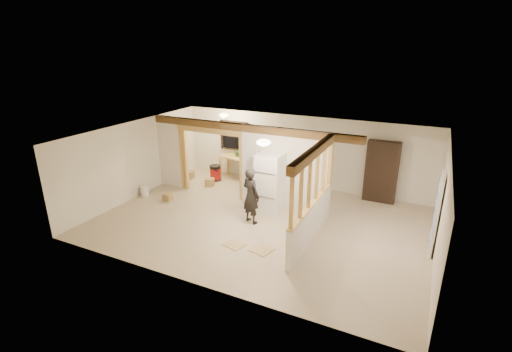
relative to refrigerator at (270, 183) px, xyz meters
The scene contains 30 objects.
floor 1.20m from the refrigerator, 84.84° to the right, with size 9.00×6.50×0.01m, color #BDA88D.
ceiling 1.78m from the refrigerator, 84.84° to the right, with size 9.00×6.50×0.01m, color white.
wall_back 2.50m from the refrigerator, 88.37° to the left, with size 9.00×0.01×2.50m, color silver.
wall_front 4.05m from the refrigerator, 89.00° to the right, with size 9.00×0.01×2.50m, color silver.
wall_left 4.51m from the refrigerator, behind, with size 0.01×6.50×2.50m, color silver.
wall_right 4.65m from the refrigerator, ahead, with size 0.01×6.50×2.50m, color silver.
partition_left_stub 4.02m from the refrigerator, behind, with size 0.90×0.12×2.50m, color silver.
partition_center 0.61m from the refrigerator, 57.23° to the left, with size 2.80×0.12×2.50m, color silver.
doorway_frame 2.38m from the refrigerator, 169.78° to the left, with size 2.46×0.14×2.20m, color tan.
header_beam_back 1.80m from the refrigerator, 155.68° to the left, with size 7.00×0.18×0.22m, color brown.
header_beam_right 2.52m from the refrigerator, 35.24° to the right, with size 0.18×3.30×0.22m, color brown.
pony_wall 2.08m from the refrigerator, 35.24° to the right, with size 0.12×3.20×1.00m, color silver.
stud_partition 2.18m from the refrigerator, 35.24° to the right, with size 0.14×3.20×1.32m, color tan.
window_back 3.54m from the refrigerator, 136.62° to the left, with size 1.12×0.10×1.10m, color black.
french_door 4.51m from the refrigerator, ahead, with size 0.12×0.86×2.00m, color white.
ceiling_dome_main 2.07m from the refrigerator, 73.86° to the right, with size 0.36×0.36×0.16m, color #FFEABF.
ceiling_dome_util 3.27m from the refrigerator, 147.97° to the left, with size 0.32×0.32×0.14m, color #FFEABF.
hanging_bulb 2.46m from the refrigerator, 156.97° to the left, with size 0.07×0.07×0.07m, color #FFD88C.
refrigerator is the anchor object (origin of this frame).
woman 0.94m from the refrigerator, 100.28° to the right, with size 0.59×0.39×1.62m, color black.
work_table 3.05m from the refrigerator, 136.43° to the left, with size 1.37×0.69×0.86m, color tan.
potted_plant 3.04m from the refrigerator, 136.98° to the left, with size 0.28×0.24×0.31m, color #255227.
shop_vac 3.35m from the refrigerator, 151.70° to the left, with size 0.45×0.45×0.58m, color #9D100F.
bookshelf 3.62m from the refrigerator, 38.12° to the left, with size 0.99×0.33×1.97m, color black.
bucket 4.34m from the refrigerator, 169.75° to the right, with size 0.27×0.27×0.34m, color white.
box_util_a 3.04m from the refrigerator, 160.57° to the left, with size 0.31×0.27×0.27m, color #A68450.
box_util_b 4.17m from the refrigerator, 161.31° to the left, with size 0.29×0.29×0.27m, color #A68450.
box_front 3.45m from the refrigerator, 167.51° to the right, with size 0.28×0.23×0.23m, color #A68450.
floor_panel_near 2.48m from the refrigerator, 70.71° to the right, with size 0.47×0.47×0.02m, color tan.
floor_panel_far 2.44m from the refrigerator, 89.20° to the right, with size 0.48×0.39×0.02m, color tan.
Camera 1 is at (4.05, -8.63, 4.80)m, focal length 26.00 mm.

